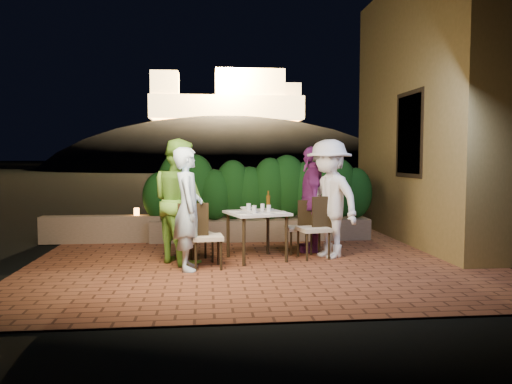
{
  "coord_description": "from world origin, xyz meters",
  "views": [
    {
      "loc": [
        -0.85,
        -7.18,
        1.6
      ],
      "look_at": [
        -0.07,
        0.55,
        1.05
      ],
      "focal_mm": 35.0,
      "sensor_mm": 36.0,
      "label": 1
    }
  ],
  "objects": [
    {
      "name": "chair_right_back",
      "position": [
        0.68,
        0.9,
        0.44
      ],
      "size": [
        0.43,
        0.43,
        0.88
      ],
      "primitive_type": null,
      "rotation": [
        0.0,
        0.0,
        3.18
      ],
      "color": "black",
      "rests_on": "ground"
    },
    {
      "name": "glass_se",
      "position": [
        0.04,
        0.6,
        0.81
      ],
      "size": [
        0.07,
        0.07,
        0.11
      ],
      "primitive_type": "cylinder",
      "color": "silver",
      "rests_on": "dining_table"
    },
    {
      "name": "plate_ne",
      "position": [
        0.25,
        0.34,
        0.76
      ],
      "size": [
        0.24,
        0.24,
        0.01
      ],
      "primitive_type": "cylinder",
      "color": "white",
      "rests_on": "dining_table"
    },
    {
      "name": "chair_right_front",
      "position": [
        0.83,
        0.48,
        0.49
      ],
      "size": [
        0.53,
        0.53,
        0.97
      ],
      "primitive_type": null,
      "rotation": [
        0.0,
        0.0,
        3.34
      ],
      "color": "black",
      "rests_on": "ground"
    },
    {
      "name": "plate_se",
      "position": [
        0.12,
        0.76,
        0.76
      ],
      "size": [
        0.23,
        0.23,
        0.01
      ],
      "primitive_type": "cylinder",
      "color": "white",
      "rests_on": "dining_table"
    },
    {
      "name": "hedge",
      "position": [
        0.2,
        2.3,
        0.95
      ],
      "size": [
        4.0,
        0.7,
        1.1
      ],
      "primitive_type": null,
      "color": "#103910",
      "rests_on": "planter"
    },
    {
      "name": "hill",
      "position": [
        2.0,
        60.0,
        -4.0
      ],
      "size": [
        52.0,
        40.0,
        22.0
      ],
      "primitive_type": "ellipsoid",
      "color": "black",
      "rests_on": "ground"
    },
    {
      "name": "diner_blue",
      "position": [
        -1.1,
        -0.13,
        0.87
      ],
      "size": [
        0.43,
        0.64,
        1.73
      ],
      "primitive_type": "imported",
      "rotation": [
        0.0,
        0.0,
        1.6
      ],
      "color": "#C6E8FE",
      "rests_on": "ground"
    },
    {
      "name": "terrace_floor",
      "position": [
        0.0,
        0.5,
        -0.07
      ],
      "size": [
        7.0,
        6.0,
        0.15
      ],
      "primitive_type": "cube",
      "color": "brown",
      "rests_on": "ground"
    },
    {
      "name": "diner_purple",
      "position": [
        0.92,
        1.06,
        0.89
      ],
      "size": [
        0.56,
        1.09,
        1.77
      ],
      "primitive_type": "imported",
      "rotation": [
        0.0,
        0.0,
        -1.7
      ],
      "color": "#7A2877",
      "rests_on": "ground"
    },
    {
      "name": "diner_green",
      "position": [
        -1.26,
        0.37,
        0.93
      ],
      "size": [
        1.11,
        1.15,
        1.87
      ],
      "primitive_type": "imported",
      "rotation": [
        0.0,
        0.0,
        2.21
      ],
      "color": "#78C03C",
      "rests_on": "ground"
    },
    {
      "name": "chair_left_front",
      "position": [
        -0.84,
        -0.06,
        0.47
      ],
      "size": [
        0.47,
        0.47,
        0.94
      ],
      "primitive_type": null,
      "rotation": [
        0.0,
        0.0,
        0.09
      ],
      "color": "black",
      "rests_on": "ground"
    },
    {
      "name": "plate_front",
      "position": [
        0.08,
        0.17,
        0.76
      ],
      "size": [
        0.19,
        0.19,
        0.01
      ],
      "primitive_type": "cylinder",
      "color": "white",
      "rests_on": "dining_table"
    },
    {
      "name": "bowl",
      "position": [
        -0.21,
        0.7,
        0.77
      ],
      "size": [
        0.23,
        0.23,
        0.05
      ],
      "primitive_type": "imported",
      "rotation": [
        0.0,
        0.0,
        0.23
      ],
      "color": "white",
      "rests_on": "dining_table"
    },
    {
      "name": "beer_bottle",
      "position": [
        0.13,
        0.58,
        0.91
      ],
      "size": [
        0.06,
        0.06,
        0.31
      ],
      "primitive_type": null,
      "color": "#4B2F0C",
      "rests_on": "dining_table"
    },
    {
      "name": "window_pane",
      "position": [
        2.82,
        1.5,
        2.0
      ],
      "size": [
        0.08,
        1.0,
        1.4
      ],
      "primitive_type": "cube",
      "color": "black",
      "rests_on": "building_wall"
    },
    {
      "name": "window_frame",
      "position": [
        2.81,
        1.5,
        2.0
      ],
      "size": [
        0.06,
        1.15,
        1.55
      ],
      "primitive_type": "cube",
      "color": "black",
      "rests_on": "building_wall"
    },
    {
      "name": "chair_left_back",
      "position": [
        -0.97,
        0.41,
        0.44
      ],
      "size": [
        0.52,
        0.52,
        0.88
      ],
      "primitive_type": null,
      "rotation": [
        0.0,
        0.0,
        0.33
      ],
      "color": "black",
      "rests_on": "ground"
    },
    {
      "name": "planter",
      "position": [
        0.2,
        2.3,
        0.2
      ],
      "size": [
        4.2,
        0.55,
        0.4
      ],
      "primitive_type": "cube",
      "color": "#79634D",
      "rests_on": "ground"
    },
    {
      "name": "plate_sw",
      "position": [
        -0.41,
        0.53,
        0.76
      ],
      "size": [
        0.22,
        0.22,
        0.01
      ],
      "primitive_type": "cylinder",
      "color": "white",
      "rests_on": "dining_table"
    },
    {
      "name": "dining_table",
      "position": [
        -0.07,
        0.45,
        0.38
      ],
      "size": [
        1.05,
        1.05,
        0.75
      ],
      "primitive_type": null,
      "rotation": [
        0.0,
        0.0,
        0.3
      ],
      "color": "white",
      "rests_on": "ground"
    },
    {
      "name": "ground",
      "position": [
        0.0,
        0.0,
        -0.02
      ],
      "size": [
        400.0,
        400.0,
        0.0
      ],
      "primitive_type": "plane",
      "color": "black",
      "rests_on": "ground"
    },
    {
      "name": "fortress",
      "position": [
        2.0,
        60.0,
        10.5
      ],
      "size": [
        26.0,
        8.0,
        8.0
      ],
      "primitive_type": null,
      "color": "#FFCC7A",
      "rests_on": "hill"
    },
    {
      "name": "plate_nw",
      "position": [
        -0.28,
        0.14,
        0.76
      ],
      "size": [
        0.24,
        0.24,
        0.01
      ],
      "primitive_type": "cylinder",
      "color": "white",
      "rests_on": "dining_table"
    },
    {
      "name": "parapet_lamp",
      "position": [
        -2.15,
        2.3,
        0.57
      ],
      "size": [
        0.1,
        0.1,
        0.14
      ],
      "primitive_type": "cylinder",
      "color": "orange",
      "rests_on": "parapet"
    },
    {
      "name": "glass_sw",
      "position": [
        -0.19,
        0.57,
        0.81
      ],
      "size": [
        0.07,
        0.07,
        0.12
      ],
      "primitive_type": "cylinder",
      "color": "silver",
      "rests_on": "dining_table"
    },
    {
      "name": "plate_centre",
      "position": [
        -0.09,
        0.47,
        0.76
      ],
      "size": [
        0.24,
        0.24,
        0.01
      ],
      "primitive_type": "cylinder",
      "color": "white",
      "rests_on": "dining_table"
    },
    {
      "name": "diner_white",
      "position": [
        1.09,
        0.53,
        0.94
      ],
      "size": [
        1.2,
        1.39,
        1.87
      ],
      "primitive_type": "imported",
      "rotation": [
        0.0,
        0.0,
        -1.06
      ],
      "color": "white",
      "rests_on": "ground"
    },
    {
      "name": "parapet",
      "position": [
        -2.8,
        2.3,
        0.25
      ],
      "size": [
        2.2,
        0.3,
        0.5
      ],
      "primitive_type": "cube",
      "color": "#79634D",
      "rests_on": "ground"
    },
    {
      "name": "building_wall",
      "position": [
        3.6,
        2.0,
        2.5
      ],
      "size": [
        1.6,
        5.0,
        5.0
      ],
      "primitive_type": "cube",
      "color": "olive",
      "rests_on": "ground"
    },
    {
      "name": "glass_nw",
      "position": [
        -0.13,
        0.25,
        0.81
      ],
      "size": [
        0.07,
        0.07,
        0.12
      ],
      "primitive_type": "cylinder",
      "color": "silver",
      "rests_on": "dining_table"
    },
    {
      "name": "glass_ne",
      "position": [
        0.11,
        0.42,
        0.8
      ],
      "size": [
        0.06,
        0.06,
        0.11
      ],
      "primitive_type": "cylinder",
      "color": "silver",
      "rests_on": "dining_table"
    }
  ]
}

